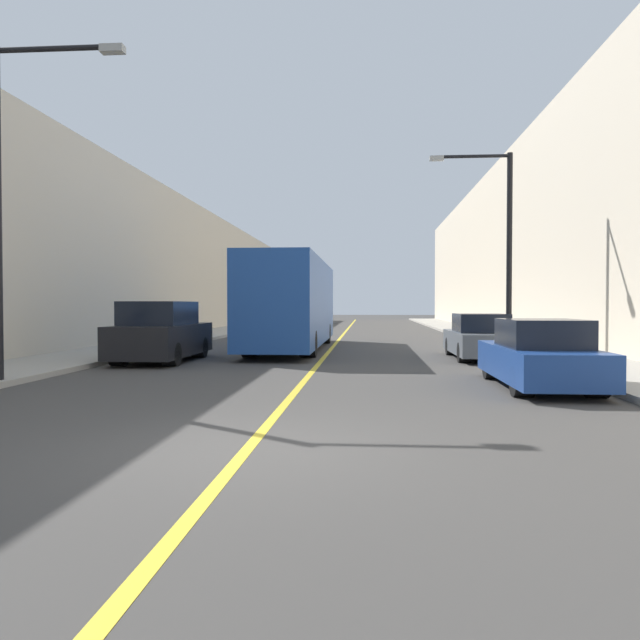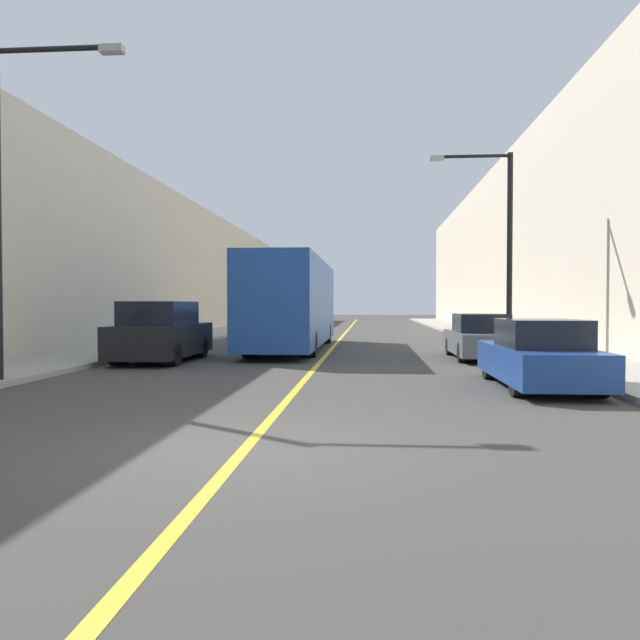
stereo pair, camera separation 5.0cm
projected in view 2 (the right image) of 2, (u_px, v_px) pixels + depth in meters
ground_plane at (245, 449)px, 7.61m from camera, size 200.00×200.00×0.00m
sidewalk_left at (218, 332)px, 38.12m from camera, size 3.01×72.00×0.14m
sidewalk_right at (475, 333)px, 36.89m from camera, size 3.01×72.00×0.14m
building_row_left at (162, 268)px, 38.30m from camera, size 4.00×72.00×8.08m
building_row_right at (536, 246)px, 36.48m from camera, size 4.00×72.00×10.42m
road_center_line at (344, 334)px, 37.51m from camera, size 0.16×72.00×0.01m
bus at (293, 303)px, 24.60m from camera, size 2.48×12.23×3.46m
parked_suv_left at (161, 334)px, 19.31m from camera, size 1.97×4.83×1.86m
car_right_near at (539, 357)px, 13.20m from camera, size 1.76×4.63×1.46m
car_right_mid at (479, 338)px, 20.23m from camera, size 1.75×4.66×1.48m
street_lamp_left at (9, 187)px, 13.39m from camera, size 2.95×0.24×7.16m
street_lamp_right at (501, 236)px, 22.31m from camera, size 2.95×0.24×7.05m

